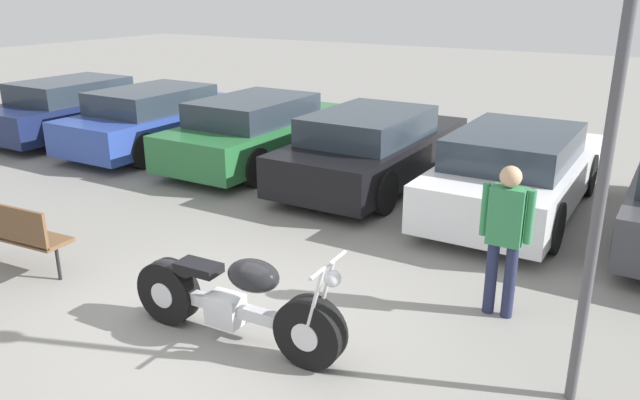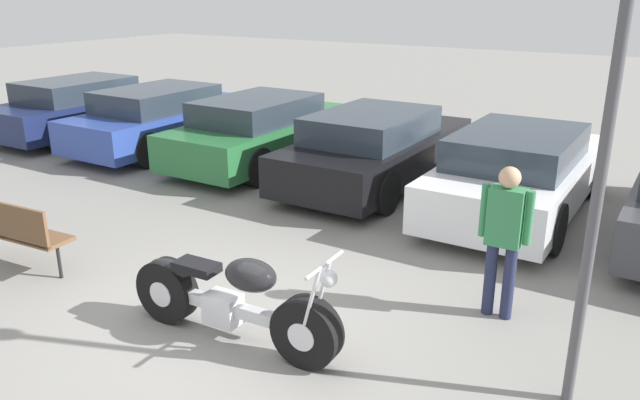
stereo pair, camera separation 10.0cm
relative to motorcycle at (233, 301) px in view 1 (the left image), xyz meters
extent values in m
plane|color=gray|center=(-0.25, 0.06, -0.43)|extent=(60.00, 60.00, 0.00)
cylinder|color=black|center=(0.83, 0.03, -0.10)|extent=(0.67, 0.23, 0.66)
cylinder|color=silver|center=(0.83, 0.03, -0.10)|extent=(0.27, 0.23, 0.26)
cylinder|color=black|center=(-0.80, -0.04, -0.10)|extent=(0.67, 0.23, 0.66)
cylinder|color=silver|center=(-0.80, -0.04, -0.10)|extent=(0.27, 0.23, 0.26)
cube|color=silver|center=(0.02, 0.00, -0.08)|extent=(1.25, 0.16, 0.12)
cube|color=silver|center=(-0.10, -0.01, -0.11)|extent=(0.35, 0.25, 0.30)
ellipsoid|color=black|center=(0.24, 0.01, 0.32)|extent=(0.53, 0.37, 0.30)
cube|color=black|center=(-0.39, -0.02, 0.26)|extent=(0.45, 0.26, 0.09)
ellipsoid|color=black|center=(-0.75, -0.03, 0.15)|extent=(0.49, 0.22, 0.20)
cylinder|color=silver|center=(0.93, -0.05, 0.25)|extent=(0.22, 0.05, 0.70)
cylinder|color=silver|center=(0.92, 0.13, 0.25)|extent=(0.22, 0.05, 0.70)
cylinder|color=silver|center=(1.01, 0.04, 0.60)|extent=(0.06, 0.62, 0.03)
sphere|color=silver|center=(1.05, 0.04, 0.48)|extent=(0.15, 0.15, 0.15)
cylinder|color=silver|center=(-0.33, 0.12, -0.21)|extent=(1.25, 0.13, 0.08)
cube|color=#19234C|center=(-8.49, 5.21, 0.09)|extent=(1.76, 4.40, 0.65)
cube|color=#28333D|center=(-8.49, 4.95, 0.63)|extent=(1.55, 2.29, 0.44)
cylinder|color=black|center=(-9.31, 6.57, -0.09)|extent=(0.20, 0.68, 0.68)
cylinder|color=black|center=(-7.67, 6.57, -0.09)|extent=(0.20, 0.68, 0.68)
cylinder|color=black|center=(-9.31, 3.85, -0.09)|extent=(0.20, 0.68, 0.68)
cylinder|color=black|center=(-7.67, 3.85, -0.09)|extent=(0.20, 0.68, 0.68)
cube|color=#2D479E|center=(-6.04, 5.26, 0.09)|extent=(1.76, 4.40, 0.65)
cube|color=#28333D|center=(-6.04, 4.99, 0.63)|extent=(1.55, 2.29, 0.44)
cylinder|color=black|center=(-6.86, 6.62, -0.09)|extent=(0.20, 0.68, 0.68)
cylinder|color=black|center=(-5.21, 6.62, -0.09)|extent=(0.20, 0.68, 0.68)
cylinder|color=black|center=(-6.86, 3.89, -0.09)|extent=(0.20, 0.68, 0.68)
cylinder|color=black|center=(-5.21, 3.89, -0.09)|extent=(0.20, 0.68, 0.68)
cube|color=#286B38|center=(-3.58, 5.41, 0.09)|extent=(1.76, 4.40, 0.65)
cube|color=#28333D|center=(-3.58, 5.15, 0.63)|extent=(1.55, 2.29, 0.44)
cylinder|color=black|center=(-4.40, 6.78, -0.09)|extent=(0.20, 0.68, 0.68)
cylinder|color=black|center=(-2.76, 6.78, -0.09)|extent=(0.20, 0.68, 0.68)
cylinder|color=black|center=(-4.40, 4.05, -0.09)|extent=(0.20, 0.68, 0.68)
cylinder|color=black|center=(-2.76, 4.05, -0.09)|extent=(0.20, 0.68, 0.68)
cube|color=black|center=(-1.13, 5.30, 0.09)|extent=(1.76, 4.40, 0.65)
cube|color=#28333D|center=(-1.13, 5.03, 0.63)|extent=(1.55, 2.29, 0.44)
cylinder|color=black|center=(-1.95, 6.66, -0.09)|extent=(0.20, 0.68, 0.68)
cylinder|color=black|center=(-0.31, 6.66, -0.09)|extent=(0.20, 0.68, 0.68)
cylinder|color=black|center=(-1.95, 3.93, -0.09)|extent=(0.20, 0.68, 0.68)
cylinder|color=black|center=(-0.31, 3.93, -0.09)|extent=(0.20, 0.68, 0.68)
cube|color=white|center=(1.32, 5.12, 0.09)|extent=(1.76, 4.40, 0.65)
cube|color=#28333D|center=(1.32, 4.85, 0.63)|extent=(1.55, 2.29, 0.44)
cylinder|color=black|center=(0.50, 6.48, -0.09)|extent=(0.20, 0.68, 0.68)
cylinder|color=black|center=(2.14, 6.48, -0.09)|extent=(0.20, 0.68, 0.68)
cylinder|color=black|center=(0.50, 3.75, -0.09)|extent=(0.20, 0.68, 0.68)
cylinder|color=black|center=(2.14, 3.75, -0.09)|extent=(0.20, 0.68, 0.68)
cylinder|color=black|center=(2.95, 3.84, -0.09)|extent=(0.20, 0.68, 0.68)
cube|color=brown|center=(-3.23, -0.05, 0.02)|extent=(1.56, 0.51, 0.05)
cylinder|color=black|center=(-2.57, 0.00, -0.20)|extent=(0.04, 0.04, 0.45)
cylinder|color=#4C4C51|center=(2.93, 0.73, 1.24)|extent=(0.09, 0.09, 3.32)
cylinder|color=#232847|center=(1.92, 1.81, -0.03)|extent=(0.12, 0.12, 0.79)
cylinder|color=#232847|center=(2.11, 1.81, -0.03)|extent=(0.12, 0.12, 0.79)
cube|color=#337F4C|center=(2.01, 1.81, 0.66)|extent=(0.34, 0.20, 0.59)
cylinder|color=#337F4C|center=(1.79, 1.81, 0.69)|extent=(0.08, 0.08, 0.55)
cylinder|color=#337F4C|center=(2.23, 1.81, 0.69)|extent=(0.08, 0.08, 0.55)
sphere|color=tan|center=(2.01, 1.81, 1.07)|extent=(0.21, 0.21, 0.21)
camera|label=1|loc=(3.40, -4.07, 2.80)|focal=35.00mm
camera|label=2|loc=(3.48, -4.02, 2.80)|focal=35.00mm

